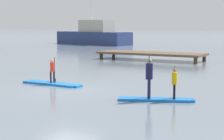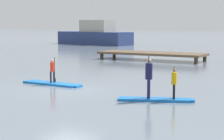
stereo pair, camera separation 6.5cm
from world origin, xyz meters
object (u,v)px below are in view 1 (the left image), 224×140
(paddler_child_solo, at_px, (52,69))
(fishing_boat_white_large, at_px, (94,35))
(paddler_child_front, at_px, (174,82))
(paddleboard_near, at_px, (52,84))
(paddleboard_far, at_px, (156,100))
(paddler_adult, at_px, (149,75))

(paddler_child_solo, bearing_deg, fishing_boat_white_large, 118.82)
(paddler_child_front, distance_m, fishing_boat_white_large, 42.05)
(paddleboard_near, distance_m, paddleboard_far, 6.37)
(paddler_child_solo, height_order, paddleboard_far, paddler_child_solo)
(paddleboard_near, bearing_deg, paddler_child_front, -9.21)
(paddler_child_front, bearing_deg, fishing_boat_white_large, 126.29)
(paddleboard_far, xyz_separation_m, paddler_adult, (-0.26, -0.12, 0.96))
(paddler_adult, distance_m, paddler_child_front, 1.02)
(paddler_child_solo, bearing_deg, paddleboard_near, -117.17)
(paddleboard_near, height_order, paddleboard_far, same)
(paddler_child_front, bearing_deg, paddleboard_far, -156.67)
(paddler_adult, xyz_separation_m, paddler_child_front, (0.91, 0.39, -0.24))
(paddleboard_near, bearing_deg, fishing_boat_white_large, 118.81)
(paddler_child_solo, relative_size, paddleboard_far, 0.42)
(paddler_child_solo, distance_m, paddleboard_far, 6.40)
(paddleboard_far, distance_m, paddler_adult, 1.00)
(paddler_child_solo, bearing_deg, paddler_adult, -14.31)
(paddleboard_far, distance_m, fishing_boat_white_large, 41.91)
(paddler_child_front, bearing_deg, paddler_child_solo, 170.70)
(paddler_child_front, relative_size, fishing_boat_white_large, 0.11)
(paddleboard_far, relative_size, fishing_boat_white_large, 0.25)
(paddleboard_far, bearing_deg, paddler_child_solo, 167.29)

